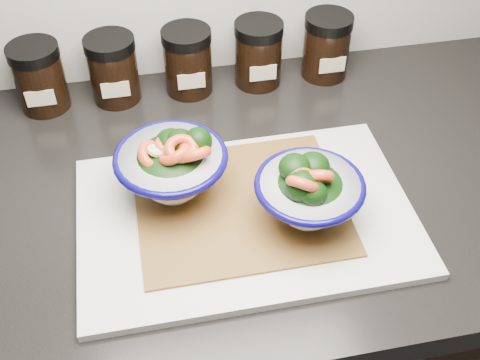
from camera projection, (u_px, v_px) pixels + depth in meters
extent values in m
cube|color=black|center=(226.00, 352.00, 1.20)|extent=(3.43, 0.58, 0.86)
cube|color=black|center=(221.00, 193.00, 0.88)|extent=(3.50, 0.60, 0.04)
cube|color=beige|center=(246.00, 216.00, 0.82)|extent=(0.45, 0.30, 0.01)
cube|color=olive|center=(240.00, 204.00, 0.82)|extent=(0.28, 0.24, 0.00)
cylinder|color=white|center=(174.00, 189.00, 0.83)|extent=(0.05, 0.05, 0.01)
ellipsoid|color=white|center=(173.00, 180.00, 0.82)|extent=(0.08, 0.08, 0.04)
torus|color=#08044B|center=(171.00, 157.00, 0.79)|extent=(0.15, 0.15, 0.01)
torus|color=#08044B|center=(171.00, 166.00, 0.80)|extent=(0.13, 0.13, 0.00)
ellipsoid|color=black|center=(171.00, 164.00, 0.80)|extent=(0.11, 0.11, 0.05)
ellipsoid|color=black|center=(171.00, 143.00, 0.79)|extent=(0.04, 0.04, 0.04)
cylinder|color=#477233|center=(172.00, 152.00, 0.81)|extent=(0.01, 0.02, 0.03)
ellipsoid|color=black|center=(180.00, 141.00, 0.78)|extent=(0.04, 0.04, 0.03)
cylinder|color=#477233|center=(180.00, 148.00, 0.79)|extent=(0.02, 0.02, 0.03)
ellipsoid|color=black|center=(198.00, 146.00, 0.80)|extent=(0.04, 0.04, 0.03)
cylinder|color=#477233|center=(198.00, 153.00, 0.81)|extent=(0.01, 0.02, 0.02)
ellipsoid|color=black|center=(198.00, 141.00, 0.78)|extent=(0.04, 0.04, 0.04)
cylinder|color=#477233|center=(199.00, 149.00, 0.79)|extent=(0.02, 0.02, 0.03)
torus|color=#DF592A|center=(175.00, 154.00, 0.77)|extent=(0.06, 0.05, 0.04)
torus|color=#DF592A|center=(195.00, 154.00, 0.77)|extent=(0.06, 0.05, 0.05)
torus|color=#DF592A|center=(151.00, 156.00, 0.78)|extent=(0.05, 0.06, 0.05)
torus|color=#DF592A|center=(181.00, 149.00, 0.76)|extent=(0.05, 0.05, 0.04)
torus|color=#DF592A|center=(170.00, 146.00, 0.79)|extent=(0.06, 0.06, 0.05)
cylinder|color=#CCBC8E|center=(194.00, 145.00, 0.79)|extent=(0.02, 0.02, 0.01)
cylinder|color=#CCBC8E|center=(156.00, 151.00, 0.78)|extent=(0.02, 0.02, 0.01)
cylinder|color=white|center=(307.00, 215.00, 0.80)|extent=(0.05, 0.05, 0.01)
ellipsoid|color=white|center=(307.00, 206.00, 0.79)|extent=(0.08, 0.08, 0.04)
torus|color=#08044B|center=(310.00, 185.00, 0.76)|extent=(0.14, 0.14, 0.01)
torus|color=#08044B|center=(309.00, 193.00, 0.77)|extent=(0.12, 0.12, 0.00)
ellipsoid|color=black|center=(309.00, 191.00, 0.77)|extent=(0.10, 0.10, 0.05)
ellipsoid|color=black|center=(313.00, 167.00, 0.77)|extent=(0.04, 0.04, 0.04)
cylinder|color=#477233|center=(312.00, 175.00, 0.78)|extent=(0.01, 0.02, 0.03)
ellipsoid|color=black|center=(301.00, 186.00, 0.74)|extent=(0.04, 0.04, 0.04)
cylinder|color=#477233|center=(300.00, 194.00, 0.75)|extent=(0.01, 0.01, 0.03)
ellipsoid|color=black|center=(295.00, 168.00, 0.76)|extent=(0.04, 0.04, 0.03)
cylinder|color=#477233|center=(294.00, 176.00, 0.77)|extent=(0.02, 0.01, 0.03)
ellipsoid|color=black|center=(313.00, 193.00, 0.73)|extent=(0.04, 0.04, 0.03)
cylinder|color=#477233|center=(312.00, 200.00, 0.74)|extent=(0.01, 0.01, 0.02)
torus|color=#DF592A|center=(302.00, 184.00, 0.72)|extent=(0.05, 0.05, 0.05)
torus|color=#DF592A|center=(318.00, 177.00, 0.74)|extent=(0.06, 0.05, 0.06)
torus|color=#DF592A|center=(302.00, 183.00, 0.73)|extent=(0.06, 0.05, 0.05)
cylinder|color=#CCBC8E|center=(300.00, 180.00, 0.75)|extent=(0.02, 0.02, 0.01)
cylinder|color=black|center=(41.00, 82.00, 0.97)|extent=(0.08, 0.08, 0.09)
cylinder|color=black|center=(32.00, 52.00, 0.93)|extent=(0.08, 0.08, 0.02)
cube|color=#C6B793|center=(40.00, 98.00, 0.95)|extent=(0.05, 0.00, 0.03)
cylinder|color=black|center=(114.00, 74.00, 0.99)|extent=(0.08, 0.08, 0.09)
cylinder|color=black|center=(109.00, 44.00, 0.95)|extent=(0.08, 0.08, 0.02)
cube|color=#C6B793|center=(116.00, 90.00, 0.96)|extent=(0.04, 0.00, 0.03)
cylinder|color=black|center=(188.00, 66.00, 1.00)|extent=(0.08, 0.08, 0.09)
cylinder|color=black|center=(186.00, 36.00, 0.96)|extent=(0.08, 0.08, 0.02)
cube|color=#C6B793|center=(192.00, 81.00, 0.98)|extent=(0.04, 0.00, 0.03)
cylinder|color=black|center=(258.00, 58.00, 1.02)|extent=(0.08, 0.08, 0.09)
cylinder|color=black|center=(259.00, 28.00, 0.98)|extent=(0.08, 0.08, 0.02)
cube|color=#C6B793|center=(263.00, 73.00, 1.00)|extent=(0.05, 0.00, 0.03)
cylinder|color=black|center=(326.00, 50.00, 1.04)|extent=(0.08, 0.08, 0.09)
cylinder|color=black|center=(329.00, 21.00, 1.00)|extent=(0.08, 0.08, 0.02)
cube|color=#C6B793|center=(332.00, 65.00, 1.01)|extent=(0.04, 0.00, 0.03)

